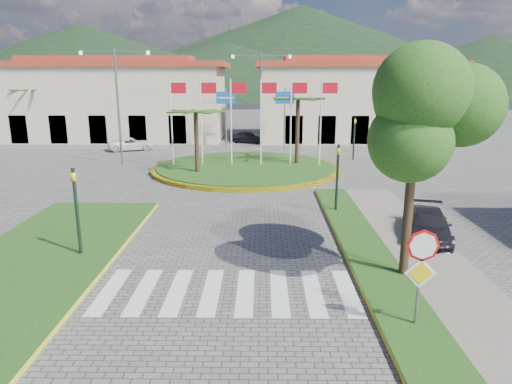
{
  "coord_description": "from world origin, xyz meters",
  "views": [
    {
      "loc": [
        1.07,
        -8.24,
        6.14
      ],
      "look_at": [
        0.86,
        8.0,
        2.01
      ],
      "focal_mm": 32.0,
      "sensor_mm": 36.0,
      "label": 1
    }
  ],
  "objects_px": {
    "roundabout_island": "(246,167)",
    "car_dark_a": "(247,137)",
    "car_dark_b": "(302,136)",
    "stop_sign": "(421,263)",
    "deciduous_tree": "(417,111)",
    "white_van": "(131,144)",
    "car_side_right": "(428,225)"
  },
  "relations": [
    {
      "from": "roundabout_island",
      "to": "car_side_right",
      "type": "bearing_deg",
      "value": -60.86
    },
    {
      "from": "roundabout_island",
      "to": "car_dark_a",
      "type": "height_order",
      "value": "roundabout_island"
    },
    {
      "from": "roundabout_island",
      "to": "car_dark_a",
      "type": "bearing_deg",
      "value": 91.33
    },
    {
      "from": "stop_sign",
      "to": "white_van",
      "type": "relative_size",
      "value": 0.69
    },
    {
      "from": "roundabout_island",
      "to": "car_dark_a",
      "type": "relative_size",
      "value": 3.85
    },
    {
      "from": "car_dark_a",
      "to": "car_side_right",
      "type": "height_order",
      "value": "car_side_right"
    },
    {
      "from": "deciduous_tree",
      "to": "white_van",
      "type": "bearing_deg",
      "value": 121.61
    },
    {
      "from": "deciduous_tree",
      "to": "roundabout_island",
      "type": "bearing_deg",
      "value": 107.91
    },
    {
      "from": "deciduous_tree",
      "to": "white_van",
      "type": "relative_size",
      "value": 1.78
    },
    {
      "from": "deciduous_tree",
      "to": "car_dark_a",
      "type": "bearing_deg",
      "value": 100.96
    },
    {
      "from": "roundabout_island",
      "to": "car_dark_a",
      "type": "distance_m",
      "value": 12.95
    },
    {
      "from": "car_dark_a",
      "to": "deciduous_tree",
      "type": "bearing_deg",
      "value": -150.85
    },
    {
      "from": "white_van",
      "to": "car_dark_b",
      "type": "distance_m",
      "value": 15.74
    },
    {
      "from": "roundabout_island",
      "to": "deciduous_tree",
      "type": "bearing_deg",
      "value": -72.09
    },
    {
      "from": "white_van",
      "to": "car_dark_a",
      "type": "relative_size",
      "value": 1.16
    },
    {
      "from": "white_van",
      "to": "car_dark_a",
      "type": "height_order",
      "value": "car_dark_a"
    },
    {
      "from": "deciduous_tree",
      "to": "stop_sign",
      "type": "bearing_deg",
      "value": -101.18
    },
    {
      "from": "car_dark_b",
      "to": "car_side_right",
      "type": "bearing_deg",
      "value": -155.42
    },
    {
      "from": "white_van",
      "to": "stop_sign",
      "type": "bearing_deg",
      "value": -174.16
    },
    {
      "from": "deciduous_tree",
      "to": "car_dark_a",
      "type": "relative_size",
      "value": 2.06
    },
    {
      "from": "stop_sign",
      "to": "car_dark_b",
      "type": "bearing_deg",
      "value": 90.04
    },
    {
      "from": "roundabout_island",
      "to": "car_dark_b",
      "type": "xyz_separation_m",
      "value": [
        4.87,
        13.2,
        0.44
      ]
    },
    {
      "from": "car_dark_a",
      "to": "car_dark_b",
      "type": "distance_m",
      "value": 5.18
    },
    {
      "from": "stop_sign",
      "to": "roundabout_island",
      "type": "bearing_deg",
      "value": 103.73
    },
    {
      "from": "car_side_right",
      "to": "stop_sign",
      "type": "bearing_deg",
      "value": -96.93
    },
    {
      "from": "car_dark_b",
      "to": "car_side_right",
      "type": "distance_m",
      "value": 26.77
    },
    {
      "from": "deciduous_tree",
      "to": "white_van",
      "type": "xyz_separation_m",
      "value": [
        -15.59,
        25.33,
        -4.64
      ]
    },
    {
      "from": "deciduous_tree",
      "to": "car_dark_a",
      "type": "xyz_separation_m",
      "value": [
        -5.8,
        29.94,
        -4.61
      ]
    },
    {
      "from": "car_dark_b",
      "to": "stop_sign",
      "type": "bearing_deg",
      "value": -161.0
    },
    {
      "from": "deciduous_tree",
      "to": "car_side_right",
      "type": "bearing_deg",
      "value": 60.63
    },
    {
      "from": "car_dark_a",
      "to": "car_dark_b",
      "type": "height_order",
      "value": "car_dark_b"
    },
    {
      "from": "white_van",
      "to": "car_side_right",
      "type": "xyz_separation_m",
      "value": [
        17.59,
        -21.78,
        0.03
      ]
    }
  ]
}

